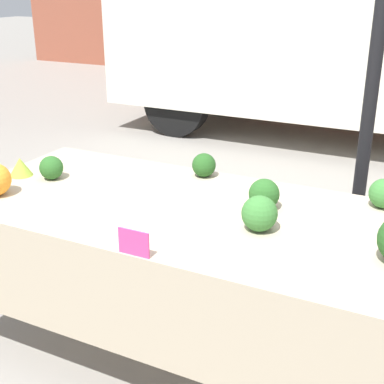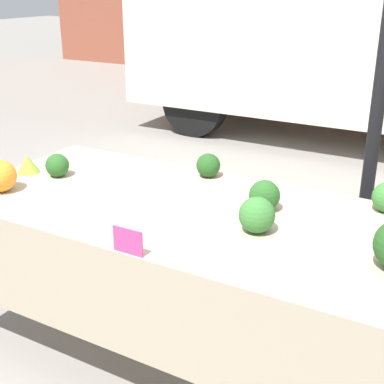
% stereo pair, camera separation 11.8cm
% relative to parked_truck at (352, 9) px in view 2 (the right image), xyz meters
% --- Properties ---
extents(ground_plane, '(40.00, 40.00, 0.00)m').
position_rel_parked_truck_xyz_m(ground_plane, '(0.44, -4.36, -1.46)').
color(ground_plane, gray).
extents(tent_pole, '(0.07, 0.07, 2.62)m').
position_rel_parked_truck_xyz_m(tent_pole, '(1.03, -3.53, -0.15)').
color(tent_pole, black).
rests_on(tent_pole, ground_plane).
extents(parked_truck, '(5.22, 1.87, 2.74)m').
position_rel_parked_truck_xyz_m(parked_truck, '(0.00, 0.00, 0.00)').
color(parked_truck, silver).
rests_on(parked_truck, ground_plane).
extents(market_table, '(2.24, 1.00, 0.81)m').
position_rel_parked_truck_xyz_m(market_table, '(0.44, -4.43, -0.73)').
color(market_table, tan).
rests_on(market_table, ground_plane).
extents(orange_cauliflower, '(0.16, 0.16, 0.16)m').
position_rel_parked_truck_xyz_m(orange_cauliflower, '(-0.47, -4.63, -0.57)').
color(orange_cauliflower, orange).
rests_on(orange_cauliflower, market_table).
extents(romanesco_head, '(0.12, 0.12, 0.10)m').
position_rel_parked_truck_xyz_m(romanesco_head, '(-0.56, -4.37, -0.60)').
color(romanesco_head, '#93B238').
rests_on(romanesco_head, market_table).
extents(broccoli_head_0, '(0.12, 0.12, 0.12)m').
position_rel_parked_truck_xyz_m(broccoli_head_0, '(0.31, -3.96, -0.59)').
color(broccoli_head_0, '#23511E').
rests_on(broccoli_head_0, market_table).
extents(broccoli_head_1, '(0.12, 0.12, 0.12)m').
position_rel_parked_truck_xyz_m(broccoli_head_1, '(-0.38, -4.34, -0.59)').
color(broccoli_head_1, '#285B23').
rests_on(broccoli_head_1, market_table).
extents(broccoli_head_2, '(0.14, 0.14, 0.14)m').
position_rel_parked_truck_xyz_m(broccoli_head_2, '(0.72, -4.22, -0.58)').
color(broccoli_head_2, '#285B23').
rests_on(broccoli_head_2, market_table).
extents(broccoli_head_4, '(0.15, 0.15, 0.15)m').
position_rel_parked_truck_xyz_m(broccoli_head_4, '(0.78, -4.44, -0.57)').
color(broccoli_head_4, '#387533').
rests_on(broccoli_head_4, market_table).
extents(price_sign, '(0.13, 0.01, 0.10)m').
position_rel_parked_truck_xyz_m(price_sign, '(0.44, -4.85, -0.60)').
color(price_sign, '#E53D84').
rests_on(price_sign, market_table).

